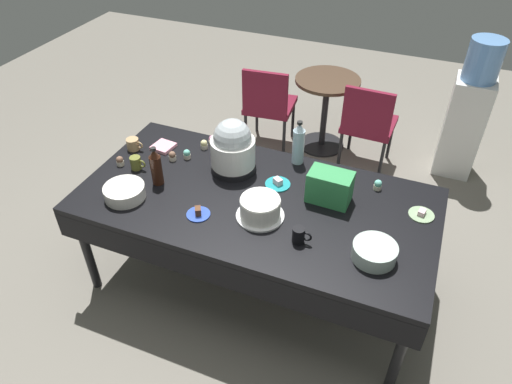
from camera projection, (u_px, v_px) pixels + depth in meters
The scene contains 26 objects.
ground at pixel (256, 279), 3.39m from camera, with size 9.00×9.00×0.00m, color slate.
potluck_table at pixel (256, 206), 2.96m from camera, with size 2.20×1.10×0.75m.
frosted_layer_cake at pixel (260, 208), 2.75m from camera, with size 0.29×0.29×0.13m.
slow_cooker at pixel (233, 148), 3.05m from camera, with size 0.30×0.30×0.37m.
glass_salad_bowl at pixel (374, 252), 2.50m from camera, with size 0.24×0.24×0.09m, color #B2C6BC.
ceramic_snack_bowl at pixel (125, 192), 2.90m from camera, with size 0.25×0.25×0.08m, color silver.
dessert_plate_teal at pixel (278, 183), 3.02m from camera, with size 0.16×0.16×0.05m.
dessert_plate_sage at pixel (421, 214), 2.79m from camera, with size 0.15×0.15×0.04m.
dessert_plate_cobalt at pixel (198, 213), 2.79m from camera, with size 0.14×0.14×0.05m.
cupcake_berry at pixel (212, 140), 3.38m from camera, with size 0.05×0.05×0.07m.
cupcake_cocoa at pixel (187, 154), 3.24m from camera, with size 0.05×0.05×0.07m.
cupcake_lemon at pixel (172, 156), 3.22m from camera, with size 0.05×0.05×0.07m.
cupcake_mint at pixel (120, 161), 3.17m from camera, with size 0.05×0.05×0.07m.
cupcake_rose at pixel (204, 145), 3.33m from camera, with size 0.05×0.05×0.07m.
cupcake_vanilla at pixel (378, 185), 2.97m from camera, with size 0.05×0.05×0.07m.
soda_bottle_cola at pixel (156, 167), 2.96m from camera, with size 0.07×0.07×0.27m.
soda_bottle_water at pixel (298, 144), 3.13m from camera, with size 0.08×0.08×0.31m.
coffee_mug_black at pixel (299, 235), 2.59m from camera, with size 0.11×0.07×0.10m.
coffee_mug_tan at pixel (133, 144), 3.32m from camera, with size 0.13×0.09×0.08m.
coffee_mug_olive at pixel (136, 163), 3.13m from camera, with size 0.11×0.07×0.09m.
soda_carton at pixel (330, 187), 2.84m from camera, with size 0.26×0.16×0.20m, color #338C4C.
paper_napkin_stack at pixel (163, 147), 3.35m from camera, with size 0.14×0.14×0.02m, color pink.
maroon_chair_left at pixel (268, 102), 4.43m from camera, with size 0.48×0.48×0.85m.
maroon_chair_right at pixel (368, 122), 4.15m from camera, with size 0.46×0.46×0.85m.
round_cafe_table at pixel (326, 101), 4.44m from camera, with size 0.60×0.60×0.72m.
water_cooler at pixel (467, 113), 4.07m from camera, with size 0.32×0.32×1.24m.
Camera 1 is at (0.85, -2.08, 2.61)m, focal length 33.16 mm.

